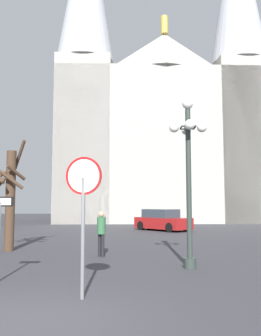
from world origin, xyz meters
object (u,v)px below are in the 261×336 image
object	(u,v)px
street_lamp	(188,163)
parked_car_near_red	(162,220)
cathedral	(161,117)
stop_sign	(83,198)
pedestrian_walking	(101,229)
bare_tree	(9,195)

from	to	relation	value
street_lamp	parked_car_near_red	bearing A→B (deg)	90.09
cathedral	parked_car_near_red	xyz separation A→B (m)	(-0.58, -12.68, -10.57)
stop_sign	parked_car_near_red	world-z (taller)	stop_sign
street_lamp	pedestrian_walking	distance (m)	4.27
cathedral	street_lamp	xyz separation A→B (m)	(-0.56, -27.64, -8.12)
bare_tree	parked_car_near_red	world-z (taller)	bare_tree
stop_sign	pedestrian_walking	size ratio (longest dim) A/B	1.77
cathedral	parked_car_near_red	size ratio (longest dim) A/B	8.37
street_lamp	parked_car_near_red	xyz separation A→B (m)	(-0.02, 14.95, -2.45)
street_lamp	parked_car_near_red	size ratio (longest dim) A/B	1.23
street_lamp	pedestrian_walking	world-z (taller)	street_lamp
street_lamp	bare_tree	size ratio (longest dim) A/B	1.13
street_lamp	bare_tree	xyz separation A→B (m)	(-6.88, 3.70, -0.90)
stop_sign	street_lamp	distance (m)	4.58
cathedral	bare_tree	world-z (taller)	cathedral
stop_sign	pedestrian_walking	bearing A→B (deg)	92.77
pedestrian_walking	bare_tree	bearing A→B (deg)	159.79
parked_car_near_red	street_lamp	bearing A→B (deg)	-89.91
bare_tree	parked_car_near_red	size ratio (longest dim) A/B	1.09
cathedral	stop_sign	distance (m)	32.70
stop_sign	parked_car_near_red	xyz separation A→B (m)	(2.61, 18.52, -1.34)
stop_sign	cathedral	bearing A→B (deg)	84.16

